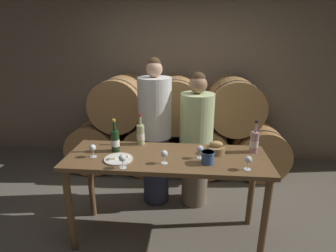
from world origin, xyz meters
The scene contains 17 objects.
ground_plane centered at (0.00, 0.00, 0.00)m, with size 10.00×10.00×0.00m, color #665E51.
stone_wall_back centered at (0.00, 2.02, 1.60)m, with size 10.00×0.12×3.20m.
barrel_stack centered at (0.00, 1.49, 0.66)m, with size 3.19×0.82×1.43m.
tasting_table centered at (0.00, 0.00, 0.77)m, with size 1.86×0.64×0.90m.
person_left centered at (-0.19, 0.62, 0.88)m, with size 0.38×0.38×1.74m.
person_right centered at (0.28, 0.62, 0.80)m, with size 0.38×0.38×1.59m.
wine_bottle_red centered at (-0.50, 0.07, 1.00)m, with size 0.08×0.08×0.32m.
wine_bottle_white centered at (-0.29, 0.27, 1.00)m, with size 0.08×0.08×0.32m.
wine_bottle_rose centered at (0.82, 0.17, 1.00)m, with size 0.08×0.08×0.31m.
blue_crock centered at (0.37, -0.12, 0.96)m, with size 0.12×0.12×0.11m.
bread_basket centered at (0.45, 0.10, 0.94)m, with size 0.17×0.17×0.12m.
cheese_plate centered at (-0.42, -0.12, 0.90)m, with size 0.25×0.25×0.04m.
wine_glass_far_left centered at (-0.67, -0.08, 0.98)m, with size 0.06×0.06×0.12m.
wine_glass_left centered at (-0.35, -0.27, 0.98)m, with size 0.06×0.06×0.12m.
wine_glass_center centered at (-0.01, -0.15, 0.98)m, with size 0.06×0.06×0.12m.
wine_glass_right centered at (0.30, -0.02, 0.98)m, with size 0.06×0.06×0.12m.
wine_glass_far_right centered at (0.69, -0.20, 0.98)m, with size 0.06×0.06×0.12m.
Camera 1 is at (0.21, -2.20, 1.93)m, focal length 28.00 mm.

